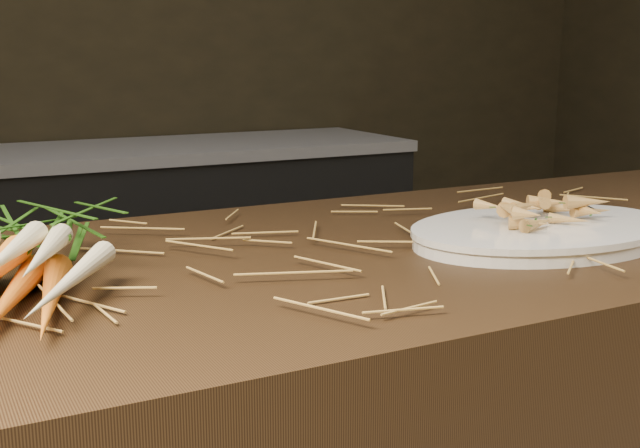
{
  "coord_description": "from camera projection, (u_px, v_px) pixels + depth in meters",
  "views": [
    {
      "loc": [
        -0.49,
        -0.62,
        1.16
      ],
      "look_at": [
        -0.06,
        0.21,
        0.96
      ],
      "focal_mm": 45.0,
      "sensor_mm": 36.0,
      "label": 1
    }
  ],
  "objects": [
    {
      "name": "roasted_veg_heap",
      "position": [
        544.0,
        211.0,
        1.12
      ],
      "size": [
        0.2,
        0.14,
        0.04
      ],
      "primitive_type": null,
      "rotation": [
        0.0,
        0.0,
        0.0
      ],
      "color": "#B47A35",
      "rests_on": "serving_platter"
    },
    {
      "name": "root_veg_bunch",
      "position": [
        34.0,
        246.0,
        0.92
      ],
      "size": [
        0.26,
        0.48,
        0.09
      ],
      "rotation": [
        0.0,
        0.0,
        -0.33
      ],
      "color": "orange",
      "rests_on": "main_counter"
    },
    {
      "name": "serving_fork",
      "position": [
        625.0,
        218.0,
        1.17
      ],
      "size": [
        0.07,
        0.15,
        0.0
      ],
      "primitive_type": "cube",
      "rotation": [
        0.0,
        0.0,
        -0.39
      ],
      "color": "silver",
      "rests_on": "serving_platter"
    },
    {
      "name": "serving_platter",
      "position": [
        542.0,
        234.0,
        1.12
      ],
      "size": [
        0.4,
        0.27,
        0.02
      ],
      "primitive_type": null,
      "rotation": [
        0.0,
        0.0,
        0.0
      ],
      "color": "white",
      "rests_on": "main_counter"
    },
    {
      "name": "back_counter",
      "position": [
        161.0,
        259.0,
        2.94
      ],
      "size": [
        1.82,
        0.62,
        0.84
      ],
      "color": "black",
      "rests_on": "ground"
    },
    {
      "name": "straw_bedding",
      "position": [
        332.0,
        245.0,
        1.07
      ],
      "size": [
        1.4,
        0.6,
        0.02
      ],
      "primitive_type": null,
      "color": "#B08F3F",
      "rests_on": "main_counter"
    }
  ]
}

